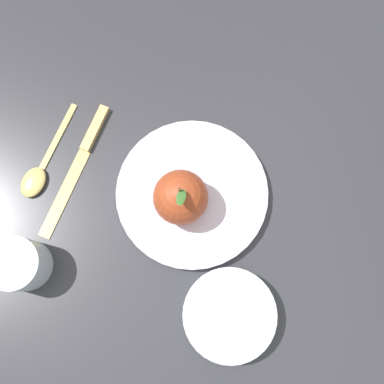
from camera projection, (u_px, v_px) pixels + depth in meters
name	position (u px, v px, depth m)	size (l,w,h in m)	color
ground_plane	(177.00, 180.00, 0.64)	(2.40, 2.40, 0.00)	#2D2D33
dinner_plate	(192.00, 193.00, 0.63)	(0.22, 0.22, 0.02)	silver
apple	(183.00, 197.00, 0.58)	(0.08, 0.08, 0.09)	#9E3D1E
side_bowl	(229.00, 315.00, 0.58)	(0.13, 0.13, 0.03)	silver
cup	(19.00, 264.00, 0.58)	(0.07, 0.07, 0.06)	silver
knife	(81.00, 158.00, 0.65)	(0.19, 0.13, 0.01)	#D8B766
spoon	(39.00, 172.00, 0.64)	(0.14, 0.11, 0.01)	#D8B766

